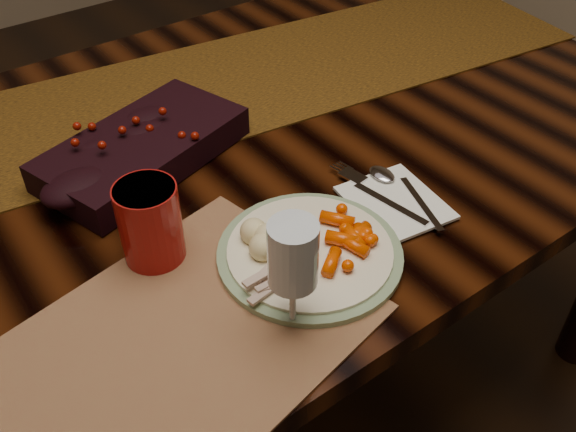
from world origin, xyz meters
TOP-DOWN VIEW (x-y plane):
  - floor at (0.00, 0.00)m, footprint 5.00×5.00m
  - dining_table at (0.00, 0.00)m, footprint 1.80×1.00m
  - table_runner at (0.01, 0.20)m, footprint 1.90×0.62m
  - centerpiece at (-0.09, 0.04)m, footprint 0.38×0.27m
  - placemat_main at (-0.23, -0.33)m, footprint 0.52×0.42m
  - dinner_plate at (-0.01, -0.31)m, footprint 0.30×0.30m
  - baby_carrots at (0.01, -0.33)m, footprint 0.14×0.12m
  - mashed_potatoes at (-0.05, -0.26)m, footprint 0.10×0.10m
  - turkey_shreds at (-0.10, -0.33)m, footprint 0.08×0.07m
  - napkin at (0.17, -0.30)m, footprint 0.15×0.17m
  - fork at (0.16, -0.28)m, footprint 0.05×0.18m
  - spoon at (0.20, -0.30)m, footprint 0.09×0.17m
  - red_cup at (-0.18, -0.18)m, footprint 0.10×0.10m
  - wine_glass at (-0.10, -0.40)m, footprint 0.06×0.06m

SIDE VIEW (x-z plane):
  - floor at x=0.00m, z-range 0.00..0.00m
  - dining_table at x=0.00m, z-range 0.00..0.75m
  - table_runner at x=0.01m, z-range 0.75..0.75m
  - placemat_main at x=-0.23m, z-range 0.75..0.75m
  - napkin at x=0.17m, z-range 0.75..0.76m
  - fork at x=0.16m, z-range 0.76..0.76m
  - spoon at x=0.20m, z-range 0.76..0.76m
  - dinner_plate at x=-0.01m, z-range 0.75..0.77m
  - turkey_shreds at x=-0.10m, z-range 0.77..0.79m
  - baby_carrots at x=0.01m, z-range 0.77..0.79m
  - centerpiece at x=-0.09m, z-range 0.75..0.82m
  - mashed_potatoes at x=-0.05m, z-range 0.77..0.82m
  - red_cup at x=-0.18m, z-range 0.75..0.87m
  - wine_glass at x=-0.10m, z-range 0.75..0.92m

